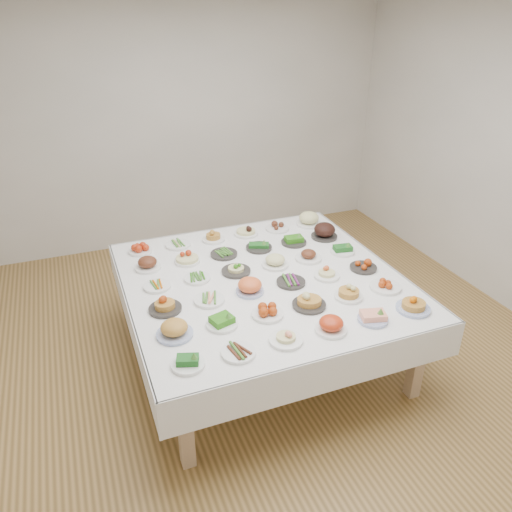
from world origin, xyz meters
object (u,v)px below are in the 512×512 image
object	(u,v)px
display_table	(263,286)
dish_18	(157,286)
dish_35	(309,218)
dish_0	(188,361)

from	to	relation	value
display_table	dish_18	bearing A→B (deg)	168.43
display_table	dish_35	world-z (taller)	dish_35
dish_18	dish_35	distance (m)	1.77
dish_18	dish_35	xyz separation A→B (m)	(1.64, 0.65, 0.05)
dish_35	dish_0	bearing A→B (deg)	-135.08
dish_18	dish_35	size ratio (longest dim) A/B	0.87
display_table	dish_0	bearing A→B (deg)	-135.11
dish_18	dish_35	world-z (taller)	dish_35
dish_18	dish_35	bearing A→B (deg)	21.77
dish_35	display_table	bearing A→B (deg)	-135.05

